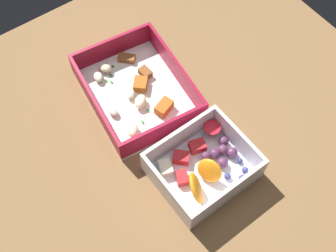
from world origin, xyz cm
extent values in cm
cube|color=brown|center=(0.00, 0.00, 1.00)|extent=(80.00, 80.00, 2.00)
cube|color=white|center=(-11.66, -1.93, 2.30)|extent=(23.29, 19.35, 0.60)
cube|color=maroon|center=(-21.97, -0.66, 4.84)|extent=(2.66, 16.81, 4.47)
cube|color=maroon|center=(-1.34, -3.20, 4.84)|extent=(2.66, 16.81, 4.47)
cube|color=maroon|center=(-10.66, 6.14, 4.84)|extent=(20.11, 3.06, 4.47)
cube|color=maroon|center=(-12.65, -10.00, 4.84)|extent=(20.11, 3.06, 4.47)
ellipsoid|color=beige|center=(-9.25, -2.77, 3.62)|extent=(3.43, 3.54, 1.46)
ellipsoid|color=beige|center=(-18.46, -6.01, 3.42)|extent=(2.70, 2.21, 1.17)
ellipsoid|color=beige|center=(-11.77, -3.25, 3.37)|extent=(2.68, 2.57, 1.10)
ellipsoid|color=beige|center=(-5.22, -7.12, 3.57)|extent=(3.39, 3.25, 1.39)
ellipsoid|color=beige|center=(-10.51, -7.82, 3.37)|extent=(2.23, 1.58, 1.10)
ellipsoid|color=beige|center=(-19.60, -3.94, 3.58)|extent=(3.27, 2.74, 1.40)
cube|color=brown|center=(-19.31, 0.80, 3.13)|extent=(3.48, 3.44, 1.06)
cube|color=#AD5B1E|center=(-12.54, -0.57, 3.38)|extent=(3.69, 3.67, 1.57)
cube|color=brown|center=(-14.29, 1.70, 3.26)|extent=(2.58, 1.93, 1.32)
cube|color=#AD5B1E|center=(-5.88, -0.07, 3.47)|extent=(3.07, 3.81, 1.74)
cube|color=#387A33|center=(-19.49, -2.27, 2.70)|extent=(0.60, 0.40, 0.20)
cube|color=#387A33|center=(-16.47, -4.44, 2.70)|extent=(0.60, 0.40, 0.20)
cube|color=#387A33|center=(-17.96, -3.74, 2.70)|extent=(0.60, 0.40, 0.20)
cube|color=#387A33|center=(-7.29, -2.49, 2.70)|extent=(0.60, 0.40, 0.20)
cube|color=#387A33|center=(-5.91, -4.63, 2.70)|extent=(0.60, 0.40, 0.20)
cube|color=#387A33|center=(-17.38, -5.07, 2.70)|extent=(0.60, 0.40, 0.20)
cube|color=white|center=(7.52, -1.86, 2.30)|extent=(13.36, 15.68, 0.60)
cube|color=white|center=(1.26, -1.96, 5.08)|extent=(0.85, 15.48, 4.95)
cube|color=white|center=(13.78, -1.76, 5.08)|extent=(0.85, 15.48, 4.95)
cube|color=white|center=(7.40, 5.57, 5.08)|extent=(11.92, 0.79, 4.95)
cube|color=white|center=(7.64, -9.30, 5.08)|extent=(11.92, 0.79, 4.95)
ellipsoid|color=orange|center=(10.17, -5.35, 5.32)|extent=(5.88, 4.94, 5.24)
ellipsoid|color=orange|center=(8.94, -1.68, 4.91)|extent=(5.09, 4.48, 4.41)
cube|color=red|center=(6.82, -5.52, 3.32)|extent=(2.95, 2.67, 1.45)
cube|color=#F4EACC|center=(3.82, -6.65, 3.39)|extent=(3.18, 2.80, 1.59)
cube|color=red|center=(3.84, -3.50, 3.42)|extent=(3.36, 3.38, 1.63)
cube|color=red|center=(3.76, -0.29, 3.41)|extent=(2.75, 3.19, 1.62)
sphere|color=#562D4C|center=(6.60, 1.47, 3.48)|extent=(1.76, 1.76, 1.76)
sphere|color=#562D4C|center=(8.67, 1.49, 3.49)|extent=(1.78, 1.78, 1.78)
sphere|color=#562D4C|center=(6.09, -0.01, 3.42)|extent=(1.64, 1.64, 1.64)
sphere|color=#562D4C|center=(6.83, 3.05, 3.49)|extent=(1.78, 1.78, 1.78)
sphere|color=#562D4C|center=(8.19, 3.92, 3.53)|extent=(1.87, 1.87, 1.87)
sphere|color=#562D4C|center=(5.63, 4.20, 3.44)|extent=(1.68, 1.68, 1.68)
cone|color=red|center=(2.93, 3.69, 3.79)|extent=(2.98, 2.98, 2.38)
sphere|color=navy|center=(12.61, 2.38, 3.18)|extent=(1.16, 1.16, 1.16)
sphere|color=navy|center=(9.98, 4.19, 3.08)|extent=(0.95, 0.95, 0.95)
sphere|color=navy|center=(11.78, 3.74, 3.16)|extent=(1.11, 1.11, 1.11)
sphere|color=navy|center=(10.92, 0.68, 3.17)|extent=(1.13, 1.13, 1.13)
camera|label=1|loc=(27.85, -23.58, 67.98)|focal=46.01mm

